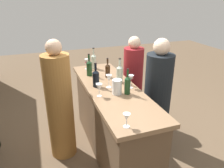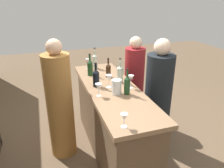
{
  "view_description": "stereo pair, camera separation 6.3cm",
  "coord_description": "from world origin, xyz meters",
  "px_view_note": "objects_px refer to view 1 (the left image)",
  "views": [
    {
      "loc": [
        -2.37,
        0.85,
        2.07
      ],
      "look_at": [
        0.0,
        0.0,
        1.01
      ],
      "focal_mm": 35.0,
      "sensor_mm": 36.0,
      "label": 1
    },
    {
      "loc": [
        -2.39,
        0.79,
        2.07
      ],
      "look_at": [
        0.0,
        0.0,
        1.01
      ],
      "focal_mm": 35.0,
      "sensor_mm": 36.0,
      "label": 2
    }
  ],
  "objects_px": {
    "wine_bottle_second_left_near_black": "(96,78)",
    "person_center_guest": "(133,83)",
    "wine_bottle_center_clear_pale": "(120,73)",
    "wine_glass_far_center": "(99,88)",
    "wine_bottle_rightmost_olive_green": "(89,67)",
    "wine_bottle_far_right_clear_pale": "(94,61)",
    "wine_bottle_leftmost_olive_green": "(127,84)",
    "wine_glass_far_left": "(127,117)",
    "wine_glass_near_center": "(109,78)",
    "person_left_guest": "(157,98)",
    "water_pitcher": "(117,87)",
    "wine_bottle_second_right_amber_brown": "(108,70)",
    "wine_glass_near_left": "(131,79)",
    "wine_glass_near_right": "(87,62)",
    "person_right_guest": "(60,106)"
  },
  "relations": [
    {
      "from": "wine_bottle_second_left_near_black",
      "to": "wine_bottle_far_right_clear_pale",
      "type": "distance_m",
      "value": 0.72
    },
    {
      "from": "wine_glass_near_right",
      "to": "wine_glass_near_center",
      "type": "bearing_deg",
      "value": -173.5
    },
    {
      "from": "wine_bottle_second_left_near_black",
      "to": "wine_bottle_leftmost_olive_green",
      "type": "bearing_deg",
      "value": -139.11
    },
    {
      "from": "wine_bottle_leftmost_olive_green",
      "to": "wine_bottle_center_clear_pale",
      "type": "relative_size",
      "value": 0.95
    },
    {
      "from": "wine_bottle_center_clear_pale",
      "to": "wine_glass_far_center",
      "type": "xyz_separation_m",
      "value": [
        -0.32,
        0.38,
        -0.02
      ]
    },
    {
      "from": "wine_bottle_center_clear_pale",
      "to": "wine_glass_near_right",
      "type": "bearing_deg",
      "value": 22.56
    },
    {
      "from": "wine_bottle_leftmost_olive_green",
      "to": "person_left_guest",
      "type": "xyz_separation_m",
      "value": [
        0.22,
        -0.56,
        -0.37
      ]
    },
    {
      "from": "wine_bottle_second_right_amber_brown",
      "to": "wine_bottle_far_right_clear_pale",
      "type": "bearing_deg",
      "value": 10.57
    },
    {
      "from": "wine_bottle_second_left_near_black",
      "to": "water_pitcher",
      "type": "bearing_deg",
      "value": -149.5
    },
    {
      "from": "wine_bottle_far_right_clear_pale",
      "to": "person_center_guest",
      "type": "height_order",
      "value": "person_center_guest"
    },
    {
      "from": "wine_glass_near_right",
      "to": "person_center_guest",
      "type": "height_order",
      "value": "person_center_guest"
    },
    {
      "from": "wine_bottle_far_right_clear_pale",
      "to": "person_left_guest",
      "type": "bearing_deg",
      "value": -139.54
    },
    {
      "from": "wine_bottle_second_left_near_black",
      "to": "wine_glass_near_left",
      "type": "bearing_deg",
      "value": -115.63
    },
    {
      "from": "wine_bottle_second_left_near_black",
      "to": "wine_glass_near_center",
      "type": "relative_size",
      "value": 1.87
    },
    {
      "from": "person_left_guest",
      "to": "wine_glass_far_center",
      "type": "bearing_deg",
      "value": 10.56
    },
    {
      "from": "wine_bottle_second_right_amber_brown",
      "to": "person_left_guest",
      "type": "xyz_separation_m",
      "value": [
        -0.37,
        -0.61,
        -0.36
      ]
    },
    {
      "from": "water_pitcher",
      "to": "person_right_guest",
      "type": "bearing_deg",
      "value": 60.48
    },
    {
      "from": "wine_glass_near_center",
      "to": "water_pitcher",
      "type": "relative_size",
      "value": 0.94
    },
    {
      "from": "wine_bottle_second_left_near_black",
      "to": "wine_glass_near_left",
      "type": "height_order",
      "value": "wine_bottle_second_left_near_black"
    },
    {
      "from": "wine_bottle_far_right_clear_pale",
      "to": "wine_glass_near_center",
      "type": "xyz_separation_m",
      "value": [
        -0.78,
        0.02,
        -0.0
      ]
    },
    {
      "from": "wine_bottle_center_clear_pale",
      "to": "wine_bottle_rightmost_olive_green",
      "type": "xyz_separation_m",
      "value": [
        0.38,
        0.32,
        -0.0
      ]
    },
    {
      "from": "wine_glass_far_center",
      "to": "wine_bottle_leftmost_olive_green",
      "type": "bearing_deg",
      "value": -98.28
    },
    {
      "from": "wine_bottle_leftmost_olive_green",
      "to": "wine_bottle_center_clear_pale",
      "type": "xyz_separation_m",
      "value": [
        0.37,
        -0.05,
        0.01
      ]
    },
    {
      "from": "wine_bottle_leftmost_olive_green",
      "to": "wine_bottle_far_right_clear_pale",
      "type": "distance_m",
      "value": 1.04
    },
    {
      "from": "wine_glass_far_left",
      "to": "person_right_guest",
      "type": "distance_m",
      "value": 1.19
    },
    {
      "from": "wine_bottle_rightmost_olive_green",
      "to": "wine_bottle_far_right_clear_pale",
      "type": "height_order",
      "value": "wine_bottle_far_right_clear_pale"
    },
    {
      "from": "wine_bottle_second_right_amber_brown",
      "to": "wine_glass_far_center",
      "type": "height_order",
      "value": "wine_bottle_second_right_amber_brown"
    },
    {
      "from": "person_left_guest",
      "to": "wine_glass_near_left",
      "type": "bearing_deg",
      "value": 9.54
    },
    {
      "from": "wine_bottle_leftmost_olive_green",
      "to": "wine_glass_far_left",
      "type": "relative_size",
      "value": 2.32
    },
    {
      "from": "wine_bottle_second_right_amber_brown",
      "to": "wine_bottle_far_right_clear_pale",
      "type": "relative_size",
      "value": 0.85
    },
    {
      "from": "person_center_guest",
      "to": "wine_bottle_second_left_near_black",
      "type": "bearing_deg",
      "value": 46.8
    },
    {
      "from": "person_right_guest",
      "to": "wine_bottle_rightmost_olive_green",
      "type": "bearing_deg",
      "value": 47.16
    },
    {
      "from": "wine_bottle_second_left_near_black",
      "to": "person_center_guest",
      "type": "height_order",
      "value": "person_center_guest"
    },
    {
      "from": "person_right_guest",
      "to": "wine_glass_near_center",
      "type": "bearing_deg",
      "value": -1.93
    },
    {
      "from": "wine_bottle_center_clear_pale",
      "to": "wine_bottle_far_right_clear_pale",
      "type": "bearing_deg",
      "value": 14.53
    },
    {
      "from": "person_center_guest",
      "to": "wine_glass_near_center",
      "type": "bearing_deg",
      "value": 56.25
    },
    {
      "from": "wine_bottle_leftmost_olive_green",
      "to": "wine_glass_far_left",
      "type": "distance_m",
      "value": 0.69
    },
    {
      "from": "wine_bottle_second_right_amber_brown",
      "to": "person_center_guest",
      "type": "height_order",
      "value": "person_center_guest"
    },
    {
      "from": "wine_bottle_leftmost_olive_green",
      "to": "water_pitcher",
      "type": "height_order",
      "value": "wine_bottle_leftmost_olive_green"
    },
    {
      "from": "wine_glass_near_center",
      "to": "wine_glass_far_left",
      "type": "height_order",
      "value": "wine_glass_near_center"
    },
    {
      "from": "wine_bottle_second_right_amber_brown",
      "to": "person_right_guest",
      "type": "bearing_deg",
      "value": 105.07
    },
    {
      "from": "wine_bottle_center_clear_pale",
      "to": "person_left_guest",
      "type": "distance_m",
      "value": 0.66
    },
    {
      "from": "wine_bottle_rightmost_olive_green",
      "to": "water_pitcher",
      "type": "relative_size",
      "value": 1.79
    },
    {
      "from": "wine_glass_near_left",
      "to": "person_right_guest",
      "type": "relative_size",
      "value": 0.11
    },
    {
      "from": "wine_bottle_center_clear_pale",
      "to": "wine_glass_near_left",
      "type": "height_order",
      "value": "wine_bottle_center_clear_pale"
    },
    {
      "from": "wine_bottle_leftmost_olive_green",
      "to": "wine_bottle_center_clear_pale",
      "type": "distance_m",
      "value": 0.37
    },
    {
      "from": "wine_bottle_leftmost_olive_green",
      "to": "wine_glass_near_center",
      "type": "height_order",
      "value": "wine_bottle_leftmost_olive_green"
    },
    {
      "from": "person_left_guest",
      "to": "person_center_guest",
      "type": "relative_size",
      "value": 1.06
    },
    {
      "from": "wine_glass_near_center",
      "to": "water_pitcher",
      "type": "height_order",
      "value": "water_pitcher"
    },
    {
      "from": "wine_glass_near_left",
      "to": "wine_glass_near_center",
      "type": "bearing_deg",
      "value": 66.75
    }
  ]
}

